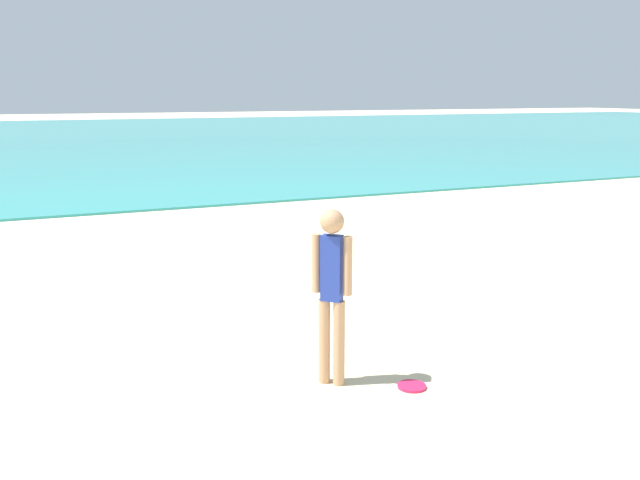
{
  "coord_description": "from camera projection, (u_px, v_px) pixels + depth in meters",
  "views": [
    {
      "loc": [
        -3.5,
        -1.18,
        2.8
      ],
      "look_at": [
        -0.26,
        6.05,
        1.07
      ],
      "focal_mm": 37.71,
      "sensor_mm": 36.0,
      "label": 1
    }
  ],
  "objects": [
    {
      "name": "water",
      "position": [
        76.0,
        137.0,
        43.28
      ],
      "size": [
        160.0,
        60.0,
        0.06
      ],
      "primitive_type": "cube",
      "color": "teal",
      "rests_on": "ground"
    },
    {
      "name": "frisbee",
      "position": [
        412.0,
        386.0,
        6.53
      ],
      "size": [
        0.28,
        0.28,
        0.03
      ],
      "primitive_type": "cylinder",
      "color": "#E51E4C",
      "rests_on": "ground"
    },
    {
      "name": "person_standing",
      "position": [
        332.0,
        287.0,
        6.42
      ],
      "size": [
        0.31,
        0.3,
        1.74
      ],
      "rotation": [
        0.0,
        0.0,
        5.52
      ],
      "color": "tan",
      "rests_on": "ground"
    }
  ]
}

